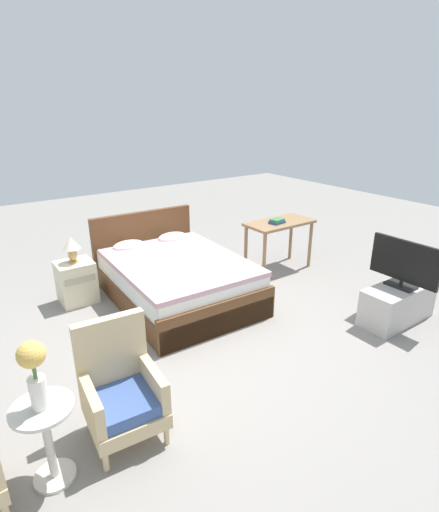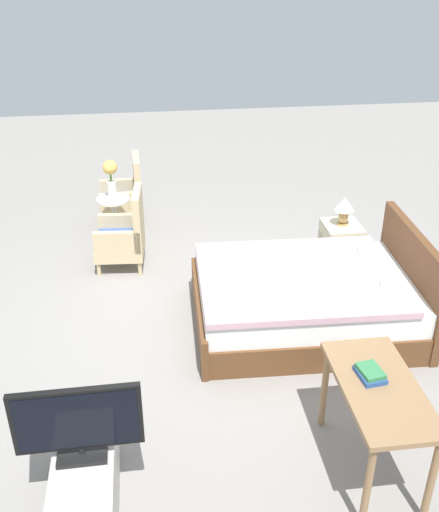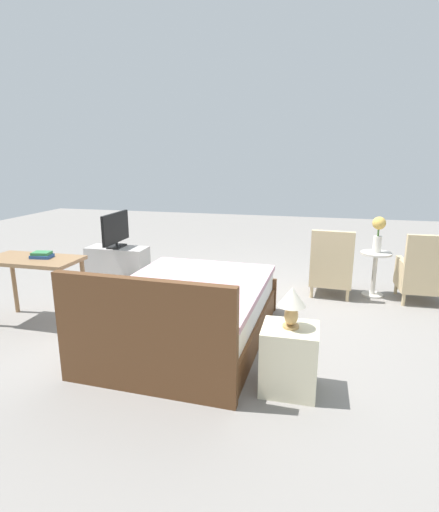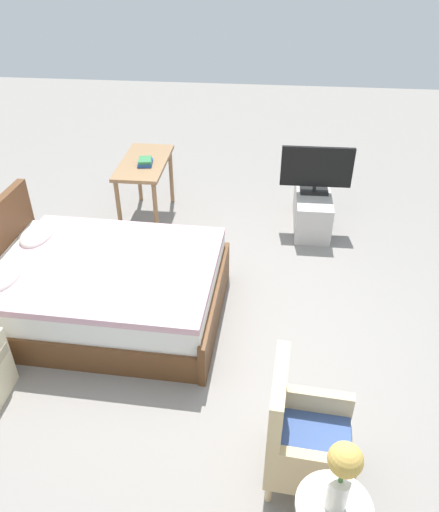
{
  "view_description": "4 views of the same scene",
  "coord_description": "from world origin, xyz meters",
  "px_view_note": "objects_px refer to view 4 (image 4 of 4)",
  "views": [
    {
      "loc": [
        -2.09,
        -3.16,
        2.4
      ],
      "look_at": [
        0.33,
        0.26,
        0.8
      ],
      "focal_mm": 28.0,
      "sensor_mm": 36.0,
      "label": 1
    },
    {
      "loc": [
        4.87,
        -0.47,
        3.41
      ],
      "look_at": [
        0.13,
        0.16,
        0.81
      ],
      "focal_mm": 42.0,
      "sensor_mm": 36.0,
      "label": 2
    },
    {
      "loc": [
        -1.06,
        4.62,
        1.85
      ],
      "look_at": [
        0.07,
        0.07,
        0.67
      ],
      "focal_mm": 28.0,
      "sensor_mm": 36.0,
      "label": 3
    },
    {
      "loc": [
        -3.28,
        -0.42,
        3.09
      ],
      "look_at": [
        0.32,
        -0.05,
        0.62
      ],
      "focal_mm": 35.0,
      "sensor_mm": 36.0,
      "label": 4
    }
  ],
  "objects_px": {
    "flower_vase": "(342,472)",
    "book_stack": "(145,162)",
    "tv_flatscreen": "(317,169)",
    "tv_stand": "(312,209)",
    "vanity_desk": "(145,170)",
    "armchair_by_window_right": "(302,437)",
    "bed": "(99,287)"
  },
  "relations": [
    {
      "from": "book_stack",
      "to": "armchair_by_window_right",
      "type": "bearing_deg",
      "value": -151.66
    },
    {
      "from": "tv_flatscreen",
      "to": "vanity_desk",
      "type": "height_order",
      "value": "tv_flatscreen"
    },
    {
      "from": "flower_vase",
      "to": "book_stack",
      "type": "bearing_deg",
      "value": 26.18
    },
    {
      "from": "tv_stand",
      "to": "tv_flatscreen",
      "type": "height_order",
      "value": "tv_flatscreen"
    },
    {
      "from": "flower_vase",
      "to": "tv_flatscreen",
      "type": "height_order",
      "value": "flower_vase"
    },
    {
      "from": "bed",
      "to": "tv_flatscreen",
      "type": "height_order",
      "value": "tv_flatscreen"
    },
    {
      "from": "bed",
      "to": "flower_vase",
      "type": "height_order",
      "value": "flower_vase"
    },
    {
      "from": "armchair_by_window_right",
      "to": "tv_stand",
      "type": "distance_m",
      "value": 3.3
    },
    {
      "from": "armchair_by_window_right",
      "to": "book_stack",
      "type": "distance_m",
      "value": 3.6
    },
    {
      "from": "bed",
      "to": "vanity_desk",
      "type": "relative_size",
      "value": 2.08
    },
    {
      "from": "bed",
      "to": "tv_stand",
      "type": "height_order",
      "value": "bed"
    },
    {
      "from": "bed",
      "to": "vanity_desk",
      "type": "xyz_separation_m",
      "value": [
        1.79,
        -0.04,
        0.35
      ]
    },
    {
      "from": "tv_stand",
      "to": "vanity_desk",
      "type": "bearing_deg",
      "value": 91.34
    },
    {
      "from": "armchair_by_window_right",
      "to": "book_stack",
      "type": "xyz_separation_m",
      "value": [
        3.15,
        1.7,
        0.41
      ]
    },
    {
      "from": "vanity_desk",
      "to": "book_stack",
      "type": "relative_size",
      "value": 4.54
    },
    {
      "from": "bed",
      "to": "flower_vase",
      "type": "relative_size",
      "value": 4.53
    },
    {
      "from": "tv_stand",
      "to": "bed",
      "type": "bearing_deg",
      "value": 132.35
    },
    {
      "from": "vanity_desk",
      "to": "book_stack",
      "type": "bearing_deg",
      "value": -157.37
    },
    {
      "from": "flower_vase",
      "to": "tv_stand",
      "type": "xyz_separation_m",
      "value": [
        3.85,
        -0.11,
        -0.68
      ]
    },
    {
      "from": "flower_vase",
      "to": "armchair_by_window_right",
      "type": "bearing_deg",
      "value": 12.61
    },
    {
      "from": "bed",
      "to": "tv_stand",
      "type": "distance_m",
      "value": 2.73
    },
    {
      "from": "armchair_by_window_right",
      "to": "tv_stand",
      "type": "relative_size",
      "value": 0.96
    },
    {
      "from": "armchair_by_window_right",
      "to": "flower_vase",
      "type": "relative_size",
      "value": 1.93
    },
    {
      "from": "tv_flatscreen",
      "to": "book_stack",
      "type": "distance_m",
      "value": 1.94
    },
    {
      "from": "flower_vase",
      "to": "book_stack",
      "type": "height_order",
      "value": "flower_vase"
    },
    {
      "from": "tv_flatscreen",
      "to": "flower_vase",
      "type": "bearing_deg",
      "value": 178.33
    },
    {
      "from": "bed",
      "to": "book_stack",
      "type": "bearing_deg",
      "value": -2.66
    },
    {
      "from": "flower_vase",
      "to": "book_stack",
      "type": "relative_size",
      "value": 2.08
    },
    {
      "from": "flower_vase",
      "to": "tv_flatscreen",
      "type": "xyz_separation_m",
      "value": [
        3.85,
        -0.11,
        -0.17
      ]
    },
    {
      "from": "tv_stand",
      "to": "armchair_by_window_right",
      "type": "bearing_deg",
      "value": 175.86
    },
    {
      "from": "tv_stand",
      "to": "vanity_desk",
      "type": "height_order",
      "value": "vanity_desk"
    },
    {
      "from": "vanity_desk",
      "to": "tv_stand",
      "type": "bearing_deg",
      "value": -88.66
    }
  ]
}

